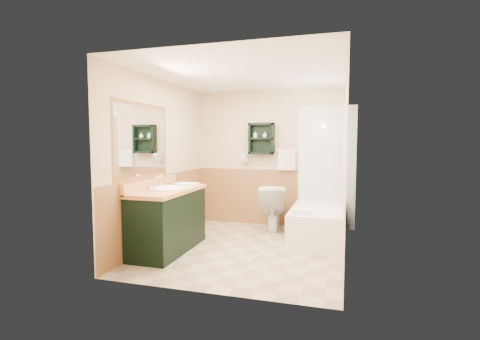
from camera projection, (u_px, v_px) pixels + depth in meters
name	position (u px, v px, depth m)	size (l,w,h in m)	color
floor	(246.00, 248.00, 4.86)	(3.00, 3.00, 0.00)	#C0A98C
back_wall	(268.00, 158.00, 6.22)	(2.60, 0.04, 2.40)	beige
left_wall	(160.00, 162.00, 5.13)	(0.04, 3.00, 2.40)	beige
right_wall	(346.00, 165.00, 4.40)	(0.04, 3.00, 2.40)	beige
ceiling	(246.00, 73.00, 4.67)	(2.60, 3.00, 0.04)	white
wainscot_left	(163.00, 208.00, 5.18)	(2.98, 2.98, 1.00)	#B6824A
wainscot_back	(267.00, 197.00, 6.24)	(2.58, 2.58, 1.00)	#B6824A
mirror_frame	(142.00, 141.00, 4.57)	(1.30, 1.30, 1.00)	#956030
mirror_glass	(142.00, 141.00, 4.57)	(1.20, 1.20, 0.90)	white
tile_right	(343.00, 172.00, 5.14)	(1.50, 1.50, 2.10)	white
tile_back	(327.00, 168.00, 5.90)	(0.95, 0.95, 2.10)	white
tile_accent	(343.00, 114.00, 5.08)	(1.50, 1.50, 0.10)	#144735
wall_shelf	(261.00, 139.00, 6.11)	(0.45, 0.15, 0.55)	black
hair_dryer	(245.00, 158.00, 6.25)	(0.10, 0.24, 0.18)	silver
towel_bar	(287.00, 150.00, 6.04)	(0.40, 0.06, 0.40)	white
curtain_rod	(293.00, 108.00, 5.27)	(0.03, 0.03, 1.60)	silver
shower_curtain	(293.00, 163.00, 5.51)	(1.05, 1.05, 1.70)	beige
vanity	(168.00, 220.00, 4.74)	(0.59, 1.35, 0.85)	black
bathtub	(317.00, 224.00, 5.27)	(0.75, 1.50, 0.50)	white
toilet	(273.00, 208.00, 5.81)	(0.44, 0.78, 0.77)	white
counter_towel	(187.00, 184.00, 5.04)	(0.30, 0.24, 0.04)	white
vanity_book	(166.00, 178.00, 4.99)	(0.18, 0.02, 0.24)	black
tub_towel	(302.00, 211.00, 4.78)	(0.25, 0.21, 0.07)	white
soap_bottle_a	(256.00, 136.00, 6.13)	(0.05, 0.12, 0.05)	white
soap_bottle_b	(265.00, 135.00, 6.08)	(0.08, 0.10, 0.08)	white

